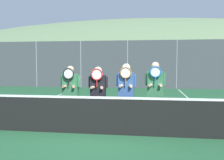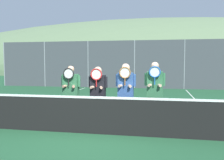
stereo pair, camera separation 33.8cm
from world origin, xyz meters
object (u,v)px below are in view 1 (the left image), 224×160
player_leftmost (70,90)px  player_center_right (126,90)px  player_rightmost (155,90)px  car_center (186,73)px  car_left_of_center (125,73)px  car_far_left (69,72)px  player_center_left (98,91)px

player_leftmost → player_center_right: player_center_right is taller
player_center_right → player_rightmost: bearing=0.2°
player_leftmost → car_center: bearing=69.6°
player_center_right → car_left_of_center: 14.16m
player_center_right → player_rightmost: 0.79m
car_center → car_far_left: bearing=-177.5°
player_center_left → car_far_left: car_far_left is taller
player_leftmost → car_center: 15.40m
car_left_of_center → car_center: (5.05, 0.38, -0.03)m
player_leftmost → player_rightmost: size_ratio=0.94×
player_center_right → car_center: 14.96m
player_rightmost → player_center_right: bearing=-179.8°
player_leftmost → car_far_left: 14.73m
player_center_right → car_far_left: car_far_left is taller
player_center_right → car_left_of_center: bearing=95.3°
player_rightmost → car_left_of_center: 14.26m
player_center_left → player_rightmost: player_rightmost is taller
player_center_left → car_center: car_center is taller
player_leftmost → player_center_right: 1.62m
car_far_left → player_center_left: bearing=-68.9°
player_leftmost → car_left_of_center: 14.05m
car_left_of_center → car_center: bearing=4.4°
player_center_left → car_far_left: size_ratio=0.38×
player_center_right → car_left_of_center: car_left_of_center is taller
player_leftmost → player_center_left: (0.82, -0.02, -0.00)m
car_far_left → car_left_of_center: (4.90, 0.05, -0.02)m
player_center_right → player_rightmost: (0.79, 0.00, 0.01)m
player_center_left → player_rightmost: size_ratio=0.93×
player_rightmost → car_center: (2.95, 14.48, -0.18)m
player_leftmost → player_rightmost: bearing=-1.3°
player_rightmost → player_center_left: bearing=178.8°
player_center_left → car_center: (4.55, 14.45, -0.12)m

